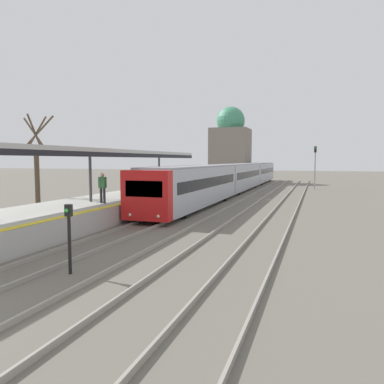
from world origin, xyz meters
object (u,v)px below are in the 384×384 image
object	(u,v)px
signal_post_near	(69,232)
signal_mast_far	(315,162)
train_near	(238,176)
person_on_platform	(103,186)

from	to	relation	value
signal_post_near	signal_mast_far	size ratio (longest dim) A/B	0.42
train_near	signal_mast_far	size ratio (longest dim) A/B	9.44
signal_post_near	signal_mast_far	world-z (taller)	signal_mast_far
signal_mast_far	person_on_platform	bearing A→B (deg)	-111.34
train_near	signal_post_near	size ratio (longest dim) A/B	22.39
person_on_platform	signal_post_near	world-z (taller)	person_on_platform
person_on_platform	signal_mast_far	bearing A→B (deg)	68.66
signal_post_near	train_near	bearing A→B (deg)	92.60
signal_mast_far	signal_post_near	bearing A→B (deg)	-100.32
train_near	signal_post_near	world-z (taller)	train_near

